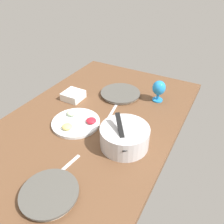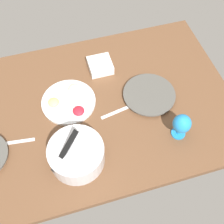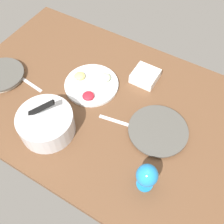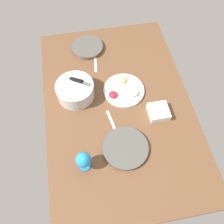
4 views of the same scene
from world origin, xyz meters
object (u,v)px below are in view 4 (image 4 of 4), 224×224
Objects in this scene: dinner_plate_left at (125,148)px; mixing_bowl at (75,90)px; dinner_plate_right at (87,47)px; fruit_platter at (124,90)px; square_bowl_white at (159,112)px; hurricane_glass_blue at (84,160)px.

dinner_plate_left is 54.43cm from mixing_bowl.
fruit_platter is (-47.66, -20.71, -0.28)cm from dinner_plate_right.
fruit_platter is at bearing 39.72° from square_bowl_white.
dinner_plate_right is 81.60cm from square_bowl_white.
mixing_bowl is (-44.88, 14.19, 4.86)cm from dinner_plate_right.
mixing_bowl is (47.25, 26.53, 5.15)cm from dinner_plate_left.
dinner_plate_left is 2.17× the size of square_bowl_white.
hurricane_glass_blue is (-50.73, 35.31, 8.38)cm from fruit_platter.
dinner_plate_left is 34.94cm from square_bowl_white.
mixing_bowl reaches higher than square_bowl_white.
dinner_plate_right is at bearing 29.46° from square_bowl_white.
dinner_plate_left is at bearing 169.34° from fruit_platter.
fruit_platter is 1.93× the size of hurricane_glass_blue.
hurricane_glass_blue reaches higher than fruit_platter.
hurricane_glass_blue is (-98.39, 14.60, 8.09)cm from dinner_plate_right.
square_bowl_white is (27.36, -54.73, -6.60)cm from hurricane_glass_blue.
dinner_plate_right is at bearing 7.63° from dinner_plate_left.
mixing_bowl is 0.89× the size of fruit_platter.
hurricane_glass_blue is 61.54cm from square_bowl_white.
dinner_plate_left is at bearing -150.69° from mixing_bowl.
fruit_platter reaches higher than dinner_plate_right.
dinner_plate_right is (92.13, 12.33, 0.29)cm from dinner_plate_left.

